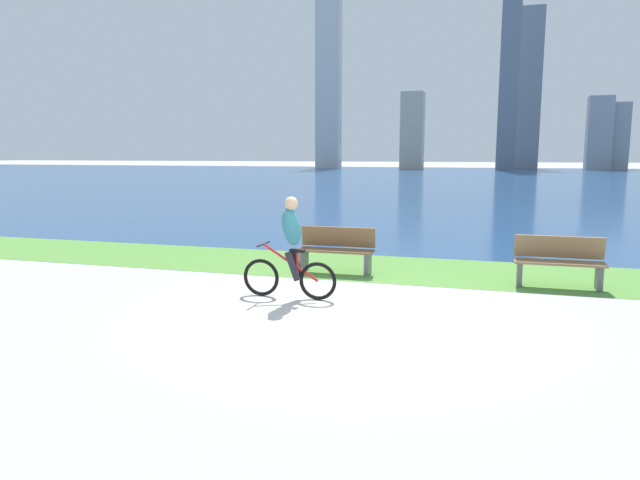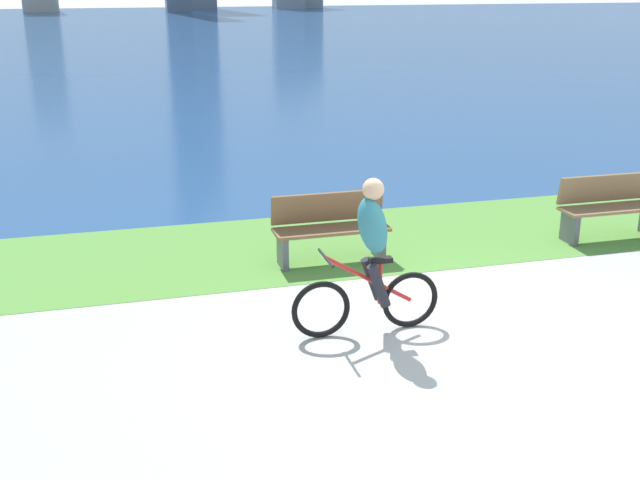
% 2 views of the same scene
% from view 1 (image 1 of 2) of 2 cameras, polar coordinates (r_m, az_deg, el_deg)
% --- Properties ---
extents(ground_plane, '(300.00, 300.00, 0.00)m').
position_cam_1_polar(ground_plane, '(8.57, 1.84, -7.23)').
color(ground_plane, '#B2AFA8').
extents(grass_strip_bayside, '(120.00, 2.79, 0.01)m').
position_cam_1_polar(grass_strip_bayside, '(11.85, 6.02, -2.78)').
color(grass_strip_bayside, '#59933D').
rests_on(grass_strip_bayside, ground).
extents(bay_water_surface, '(300.00, 84.71, 0.00)m').
position_cam_1_polar(bay_water_surface, '(55.27, 14.25, 5.97)').
color(bay_water_surface, navy).
rests_on(bay_water_surface, ground).
extents(cyclist_lead, '(1.60, 0.52, 1.66)m').
position_cam_1_polar(cyclist_lead, '(9.23, -2.93, -0.79)').
color(cyclist_lead, black).
rests_on(cyclist_lead, ground).
extents(bench_near_path, '(1.50, 0.47, 0.90)m').
position_cam_1_polar(bench_near_path, '(10.89, 22.74, -2.04)').
color(bench_near_path, olive).
rests_on(bench_near_path, ground).
extents(bench_far_along_path, '(1.50, 0.47, 0.90)m').
position_cam_1_polar(bench_far_along_path, '(11.28, 1.63, -1.01)').
color(bench_far_along_path, brown).
rests_on(bench_far_along_path, ground).
extents(city_skyline_far_shore, '(45.62, 11.03, 27.95)m').
position_cam_1_polar(city_skyline_far_shore, '(90.20, 13.02, 13.49)').
color(city_skyline_far_shore, '#ADA899').
rests_on(city_skyline_far_shore, ground).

